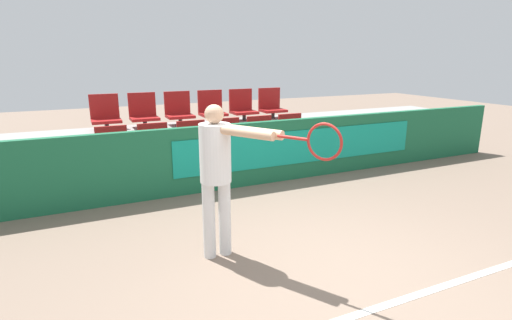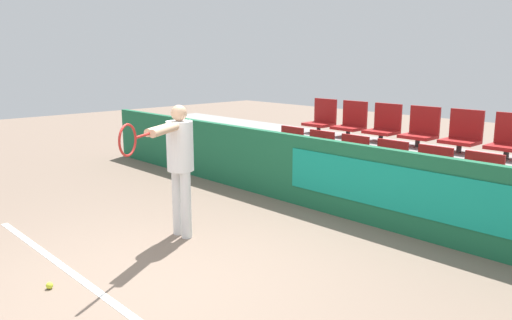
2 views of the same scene
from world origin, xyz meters
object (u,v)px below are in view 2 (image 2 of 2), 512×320
object	(u,v)px
stadium_chair_9	(421,129)
tennis_player	(178,158)
stadium_chair_8	(384,125)
stadium_chair_10	(463,134)
stadium_chair_4	(430,173)
stadium_chair_5	(479,181)
stadium_chair_6	(322,118)
stadium_chair_11	(510,139)
stadium_chair_1	(318,153)
stadium_chair_7	(351,122)
stadium_chair_0	(288,148)
tennis_ball	(49,286)
stadium_chair_2	(351,159)
stadium_chair_3	(388,165)

from	to	relation	value
stadium_chair_9	tennis_player	distance (m)	3.79
stadium_chair_9	tennis_player	bearing A→B (deg)	-107.50
stadium_chair_8	stadium_chair_10	distance (m)	1.28
stadium_chair_4	stadium_chair_9	bearing A→B (deg)	126.43
stadium_chair_5	stadium_chair_6	xyz separation A→B (m)	(-3.19, 0.87, 0.42)
stadium_chair_4	stadium_chair_8	xyz separation A→B (m)	(-1.28, 0.87, 0.42)
stadium_chair_9	stadium_chair_11	xyz separation A→B (m)	(1.28, 0.00, 0.00)
tennis_player	stadium_chair_1	bearing A→B (deg)	62.07
stadium_chair_7	stadium_chair_9	distance (m)	1.28
stadium_chair_8	stadium_chair_9	xyz separation A→B (m)	(0.64, 0.00, 0.00)
stadium_chair_1	stadium_chair_9	bearing A→B (deg)	34.11
stadium_chair_6	stadium_chair_0	bearing A→B (deg)	-90.00
stadium_chair_8	tennis_ball	world-z (taller)	stadium_chair_8
stadium_chair_4	stadium_chair_11	xyz separation A→B (m)	(0.64, 0.87, 0.42)
stadium_chair_2	stadium_chair_11	distance (m)	2.14
tennis_player	stadium_chair_8	bearing A→B (deg)	51.32
stadium_chair_1	stadium_chair_5	world-z (taller)	same
stadium_chair_3	stadium_chair_8	distance (m)	1.16
stadium_chair_1	stadium_chair_9	size ratio (longest dim) A/B	1.00
stadium_chair_10	stadium_chair_9	bearing A→B (deg)	180.00
stadium_chair_3	stadium_chair_7	xyz separation A→B (m)	(-1.28, 0.87, 0.42)
stadium_chair_2	tennis_player	world-z (taller)	tennis_player
stadium_chair_2	stadium_chair_6	xyz separation A→B (m)	(-1.28, 0.87, 0.42)
stadium_chair_5	stadium_chair_7	size ratio (longest dim) A/B	1.00
stadium_chair_3	stadium_chair_1	bearing A→B (deg)	180.00
stadium_chair_2	stadium_chair_3	xyz separation A→B (m)	(0.64, 0.00, 0.00)
stadium_chair_3	stadium_chair_6	xyz separation A→B (m)	(-1.92, 0.87, 0.42)
stadium_chair_7	tennis_ball	distance (m)	5.45
stadium_chair_0	stadium_chair_5	world-z (taller)	same
stadium_chair_5	stadium_chair_6	world-z (taller)	stadium_chair_6
stadium_chair_4	stadium_chair_6	distance (m)	2.73
stadium_chair_1	tennis_player	xyz separation A→B (m)	(0.14, -2.75, 0.32)
stadium_chair_4	stadium_chair_7	distance (m)	2.14
stadium_chair_9	stadium_chair_5	bearing A→B (deg)	-34.11
stadium_chair_0	tennis_ball	bearing A→B (deg)	-76.53
stadium_chair_4	stadium_chair_9	xyz separation A→B (m)	(-0.64, 0.87, 0.42)
stadium_chair_6	stadium_chair_11	xyz separation A→B (m)	(3.19, 0.00, 0.00)
stadium_chair_8	stadium_chair_9	bearing A→B (deg)	0.00
stadium_chair_7	stadium_chair_2	bearing A→B (deg)	-53.57
stadium_chair_9	tennis_ball	world-z (taller)	stadium_chair_9
stadium_chair_3	stadium_chair_5	bearing A→B (deg)	0.00
stadium_chair_8	tennis_player	bearing A→B (deg)	-97.90
stadium_chair_6	stadium_chair_5	bearing A→B (deg)	-15.16
stadium_chair_4	stadium_chair_5	world-z (taller)	same
stadium_chair_4	stadium_chair_11	bearing A→B (deg)	53.57
stadium_chair_4	stadium_chair_6	xyz separation A→B (m)	(-2.56, 0.87, 0.42)
stadium_chair_10	tennis_player	bearing A→B (deg)	-116.20
stadium_chair_9	stadium_chair_10	world-z (taller)	same
stadium_chair_11	stadium_chair_0	bearing A→B (deg)	-164.84
stadium_chair_2	stadium_chair_9	xyz separation A→B (m)	(0.64, 0.87, 0.42)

